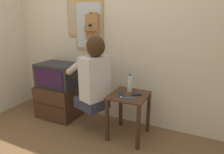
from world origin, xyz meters
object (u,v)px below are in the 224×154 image
television (58,75)px  wall_mirror (89,26)px  water_bottle (130,83)px  wall_phone_antique (93,27)px  cell_phone_spare (137,94)px  toothbrush (127,98)px  person (94,75)px  framed_picture (77,18)px  cell_phone_held (121,95)px

television → wall_mirror: bearing=35.5°
television → water_bottle: bearing=1.1°
television → wall_phone_antique: size_ratio=0.78×
television → cell_phone_spare: (1.24, -0.06, -0.08)m
water_bottle → toothbrush: (0.06, -0.24, -0.10)m
person → framed_picture: framed_picture is taller
framed_picture → cell_phone_spare: bearing=-17.9°
person → television: bearing=96.3°
cell_phone_held → water_bottle: (0.04, 0.16, 0.10)m
television → water_bottle: 1.12m
water_bottle → toothbrush: 0.27m
person → wall_mirror: (-0.33, 0.46, 0.57)m
wall_mirror → cell_phone_spare: (0.85, -0.34, -0.78)m
water_bottle → cell_phone_held: bearing=-104.5°
wall_mirror → toothbrush: wall_mirror is taller
framed_picture → water_bottle: framed_picture is taller
cell_phone_spare → water_bottle: size_ratio=0.60×
framed_picture → water_bottle: bearing=-15.5°
wall_mirror → person: bearing=-54.4°
water_bottle → toothbrush: water_bottle is taller
person → framed_picture: 0.98m
wall_mirror → framed_picture: bearing=179.1°
person → water_bottle: person is taller
wall_phone_antique → cell_phone_spare: wall_phone_antique is taller
wall_phone_antique → framed_picture: bearing=171.4°
framed_picture → wall_mirror: size_ratio=0.77×
television → cell_phone_spare: 1.25m
wall_phone_antique → framed_picture: framed_picture is taller
cell_phone_spare → water_bottle: 0.18m
cell_phone_held → water_bottle: 0.20m
person → wall_phone_antique: bearing=50.4°
framed_picture → toothbrush: framed_picture is taller
wall_phone_antique → cell_phone_held: bearing=-32.3°
person → television: size_ratio=1.57×
framed_picture → wall_phone_antique: bearing=-8.6°
television → toothbrush: 1.20m
cell_phone_held → toothbrush: bearing=-58.1°
framed_picture → toothbrush: 1.43m
television → cell_phone_spare: size_ratio=4.30×
framed_picture → cell_phone_held: framed_picture is taller
wall_mirror → cell_phone_held: bearing=-31.5°
cell_phone_held → cell_phone_spare: size_ratio=1.00×
television → wall_phone_antique: 0.87m
water_bottle → framed_picture: bearing=164.5°
person → toothbrush: bearing=-74.5°
wall_mirror → water_bottle: bearing=-19.4°
person → cell_phone_spare: size_ratio=6.75×
wall_phone_antique → toothbrush: bearing=-33.1°
wall_phone_antique → water_bottle: bearing=-18.6°
wall_phone_antique → wall_mirror: bearing=154.5°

